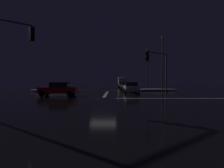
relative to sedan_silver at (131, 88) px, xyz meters
name	(u,v)px	position (x,y,z in m)	size (l,w,h in m)	color
ground	(103,99)	(-3.54, -9.44, -0.85)	(120.00, 120.00, 0.10)	black
stop_line_north	(106,94)	(-3.54, -1.68, -0.80)	(0.35, 13.25, 0.01)	white
centre_line_ns	(109,90)	(-3.54, 9.92, -0.80)	(22.00, 0.15, 0.01)	yellow
crosswalk_bar_east	(184,98)	(4.32, -9.44, -0.80)	(13.25, 0.40, 0.01)	white
snow_bank_left_curb	(55,90)	(-12.10, 4.20, -0.57)	(8.22, 1.50, 0.47)	white
snow_bank_right_curb	(156,90)	(5.02, 7.63, -0.60)	(7.89, 1.50, 0.41)	white
sedan_silver	(131,88)	(0.00, 0.00, 0.00)	(2.02, 4.33, 1.57)	#B7B7BC
sedan_white	(129,87)	(0.06, 5.38, 0.00)	(2.02, 4.33, 1.57)	silver
sedan_gray	(126,86)	(-0.16, 10.94, 0.00)	(2.02, 4.33, 1.57)	slate
sedan_black	(125,85)	(0.00, 17.37, 0.00)	(2.02, 4.33, 1.57)	black
sedan_orange	(123,85)	(-0.22, 22.70, 0.00)	(2.02, 4.33, 1.57)	#C66014
sedan_blue	(122,85)	(-0.22, 29.26, 0.00)	(2.02, 4.33, 1.57)	navy
box_truck	(122,82)	(0.05, 36.99, 0.91)	(2.68, 8.28, 3.08)	beige
sedan_red_crossing	(58,89)	(-8.82, -6.13, 0.00)	(4.33, 2.02, 1.57)	maroon
traffic_signal_ne	(158,64)	(3.24, -2.67, 3.12)	(3.40, 3.40, 5.63)	#4C4C51
streetlamp_right_far	(147,66)	(5.32, 19.92, 4.60)	(0.44, 0.44, 9.41)	#424247
streetlamp_right_near	(163,60)	(5.32, 3.92, 4.34)	(0.44, 0.44, 8.92)	#424247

